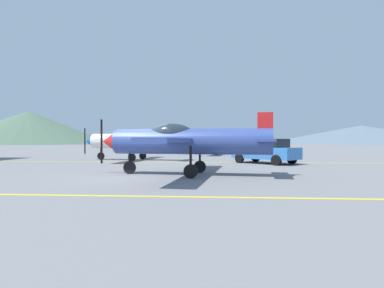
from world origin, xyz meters
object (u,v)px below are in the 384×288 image
at_px(airplane_mid, 131,140).
at_px(airplane_far, 214,140).
at_px(airplane_near, 184,140).
at_px(airplane_back, 144,140).
at_px(car_sedan, 266,151).

height_order(airplane_mid, airplane_far, same).
distance_m(airplane_near, airplane_mid, 11.06).
relative_size(airplane_near, airplane_back, 1.00).
bearing_deg(airplane_back, car_sedan, -58.99).
xyz_separation_m(airplane_near, airplane_back, (-8.36, 28.81, 0.00)).
xyz_separation_m(airplane_mid, airplane_back, (-3.34, 18.95, 0.00)).
bearing_deg(car_sedan, airplane_mid, 164.06).
distance_m(airplane_far, car_sedan, 13.17).
distance_m(airplane_near, airplane_back, 30.00).
relative_size(airplane_mid, airplane_far, 1.00).
bearing_deg(airplane_mid, airplane_far, 57.58).
height_order(airplane_near, airplane_back, same).
bearing_deg(airplane_back, airplane_mid, -79.99).
distance_m(airplane_mid, car_sedan, 10.13).
xyz_separation_m(airplane_near, airplane_mid, (-5.02, 9.86, 0.00)).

